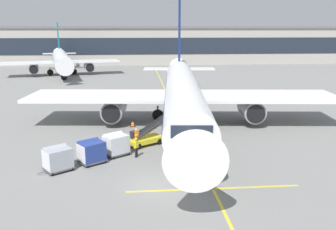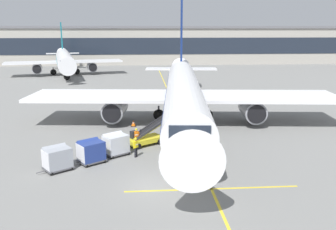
{
  "view_description": "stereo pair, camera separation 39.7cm",
  "coord_description": "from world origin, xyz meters",
  "px_view_note": "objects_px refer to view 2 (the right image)",
  "views": [
    {
      "loc": [
        -1.23,
        -23.4,
        10.72
      ],
      "look_at": [
        1.56,
        8.77,
        2.92
      ],
      "focal_mm": 38.54,
      "sensor_mm": 36.0,
      "label": 1
    },
    {
      "loc": [
        -0.84,
        -23.43,
        10.72
      ],
      "look_at": [
        1.56,
        8.77,
        2.92
      ],
      "focal_mm": 38.54,
      "sensor_mm": 36.0,
      "label": 2
    }
  ],
  "objects_px": {
    "belt_loader": "(147,136)",
    "ground_crew_wingwalker": "(136,146)",
    "distant_airplane": "(65,60)",
    "baggage_cart_second": "(91,151)",
    "baggage_cart_third": "(57,158)",
    "safety_cone_wingtip": "(135,133)",
    "ground_crew_by_loader": "(109,141)",
    "parked_airplane": "(183,92)",
    "ground_crew_by_carts": "(102,149)",
    "ground_crew_marshaller": "(136,136)",
    "safety_cone_engine_keepout": "(133,123)",
    "baggage_cart_lead": "(116,144)"
  },
  "relations": [
    {
      "from": "belt_loader",
      "to": "ground_crew_by_loader",
      "type": "height_order",
      "value": "belt_loader"
    },
    {
      "from": "ground_crew_by_loader",
      "to": "ground_crew_wingwalker",
      "type": "distance_m",
      "value": 2.76
    },
    {
      "from": "belt_loader",
      "to": "ground_crew_wingwalker",
      "type": "height_order",
      "value": "belt_loader"
    },
    {
      "from": "belt_loader",
      "to": "safety_cone_wingtip",
      "type": "relative_size",
      "value": 7.16
    },
    {
      "from": "ground_crew_marshaller",
      "to": "ground_crew_wingwalker",
      "type": "relative_size",
      "value": 1.0
    },
    {
      "from": "baggage_cart_second",
      "to": "safety_cone_wingtip",
      "type": "height_order",
      "value": "baggage_cart_second"
    },
    {
      "from": "belt_loader",
      "to": "safety_cone_wingtip",
      "type": "xyz_separation_m",
      "value": [
        -1.15,
        2.73,
        -0.5
      ]
    },
    {
      "from": "ground_crew_by_loader",
      "to": "safety_cone_engine_keepout",
      "type": "bearing_deg",
      "value": 77.05
    },
    {
      "from": "safety_cone_wingtip",
      "to": "baggage_cart_third",
      "type": "bearing_deg",
      "value": -124.23
    },
    {
      "from": "parked_airplane",
      "to": "belt_loader",
      "type": "distance_m",
      "value": 9.34
    },
    {
      "from": "baggage_cart_second",
      "to": "ground_crew_by_carts",
      "type": "height_order",
      "value": "baggage_cart_second"
    },
    {
      "from": "baggage_cart_third",
      "to": "ground_crew_by_carts",
      "type": "height_order",
      "value": "baggage_cart_third"
    },
    {
      "from": "baggage_cart_second",
      "to": "ground_crew_wingwalker",
      "type": "xyz_separation_m",
      "value": [
        3.63,
        1.04,
        -0.0
      ]
    },
    {
      "from": "belt_loader",
      "to": "distant_airplane",
      "type": "xyz_separation_m",
      "value": [
        -18.12,
        53.11,
        2.67
      ]
    },
    {
      "from": "belt_loader",
      "to": "baggage_cart_lead",
      "type": "distance_m",
      "value": 3.88
    },
    {
      "from": "belt_loader",
      "to": "ground_crew_wingwalker",
      "type": "relative_size",
      "value": 2.97
    },
    {
      "from": "safety_cone_engine_keepout",
      "to": "baggage_cart_second",
      "type": "bearing_deg",
      "value": -106.31
    },
    {
      "from": "safety_cone_wingtip",
      "to": "distant_airplane",
      "type": "height_order",
      "value": "distant_airplane"
    },
    {
      "from": "belt_loader",
      "to": "baggage_cart_third",
      "type": "relative_size",
      "value": 1.93
    },
    {
      "from": "ground_crew_wingwalker",
      "to": "distant_airplane",
      "type": "distance_m",
      "value": 59.14
    },
    {
      "from": "parked_airplane",
      "to": "ground_crew_marshaller",
      "type": "relative_size",
      "value": 26.1
    },
    {
      "from": "belt_loader",
      "to": "safety_cone_wingtip",
      "type": "height_order",
      "value": "belt_loader"
    },
    {
      "from": "baggage_cart_second",
      "to": "distant_airplane",
      "type": "bearing_deg",
      "value": 103.18
    },
    {
      "from": "baggage_cart_second",
      "to": "baggage_cart_third",
      "type": "relative_size",
      "value": 1.0
    },
    {
      "from": "baggage_cart_second",
      "to": "distant_airplane",
      "type": "distance_m",
      "value": 59.21
    },
    {
      "from": "ground_crew_wingwalker",
      "to": "baggage_cart_third",
      "type": "bearing_deg",
      "value": -157.93
    },
    {
      "from": "baggage_cart_third",
      "to": "ground_crew_wingwalker",
      "type": "bearing_deg",
      "value": 22.07
    },
    {
      "from": "ground_crew_by_carts",
      "to": "distant_airplane",
      "type": "relative_size",
      "value": 0.05
    },
    {
      "from": "baggage_cart_lead",
      "to": "distant_airplane",
      "type": "xyz_separation_m",
      "value": [
        -15.36,
        55.83,
        2.52
      ]
    },
    {
      "from": "ground_crew_wingwalker",
      "to": "distant_airplane",
      "type": "xyz_separation_m",
      "value": [
        -17.12,
        56.56,
        2.52
      ]
    },
    {
      "from": "ground_crew_wingwalker",
      "to": "belt_loader",
      "type": "bearing_deg",
      "value": 73.85
    },
    {
      "from": "baggage_cart_second",
      "to": "parked_airplane",
      "type": "bearing_deg",
      "value": 53.79
    },
    {
      "from": "baggage_cart_lead",
      "to": "baggage_cart_second",
      "type": "relative_size",
      "value": 1.0
    },
    {
      "from": "baggage_cart_lead",
      "to": "baggage_cart_third",
      "type": "relative_size",
      "value": 1.0
    },
    {
      "from": "parked_airplane",
      "to": "ground_crew_by_carts",
      "type": "height_order",
      "value": "parked_airplane"
    },
    {
      "from": "ground_crew_wingwalker",
      "to": "baggage_cart_lead",
      "type": "bearing_deg",
      "value": 157.59
    },
    {
      "from": "safety_cone_engine_keepout",
      "to": "safety_cone_wingtip",
      "type": "height_order",
      "value": "safety_cone_wingtip"
    },
    {
      "from": "parked_airplane",
      "to": "distant_airplane",
      "type": "xyz_separation_m",
      "value": [
        -22.47,
        45.32,
        -0.08
      ]
    },
    {
      "from": "belt_loader",
      "to": "ground_crew_by_loader",
      "type": "xyz_separation_m",
      "value": [
        -3.38,
        -2.04,
        0.15
      ]
    },
    {
      "from": "baggage_cart_lead",
      "to": "distant_airplane",
      "type": "relative_size",
      "value": 0.08
    },
    {
      "from": "parked_airplane",
      "to": "baggage_cart_lead",
      "type": "bearing_deg",
      "value": -124.08
    },
    {
      "from": "belt_loader",
      "to": "parked_airplane",
      "type": "bearing_deg",
      "value": 60.78
    },
    {
      "from": "ground_crew_by_carts",
      "to": "ground_crew_marshaller",
      "type": "relative_size",
      "value": 1.0
    },
    {
      "from": "baggage_cart_third",
      "to": "safety_cone_wingtip",
      "type": "relative_size",
      "value": 3.71
    },
    {
      "from": "ground_crew_by_loader",
      "to": "ground_crew_marshaller",
      "type": "xyz_separation_m",
      "value": [
        2.4,
        1.45,
        0.0
      ]
    },
    {
      "from": "baggage_cart_third",
      "to": "ground_crew_by_loader",
      "type": "relative_size",
      "value": 1.54
    },
    {
      "from": "ground_crew_by_carts",
      "to": "belt_loader",
      "type": "bearing_deg",
      "value": 45.99
    },
    {
      "from": "baggage_cart_second",
      "to": "ground_crew_wingwalker",
      "type": "distance_m",
      "value": 3.78
    },
    {
      "from": "belt_loader",
      "to": "safety_cone_wingtip",
      "type": "distance_m",
      "value": 3.01
    },
    {
      "from": "baggage_cart_third",
      "to": "ground_crew_by_loader",
      "type": "distance_m",
      "value": 5.3
    }
  ]
}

